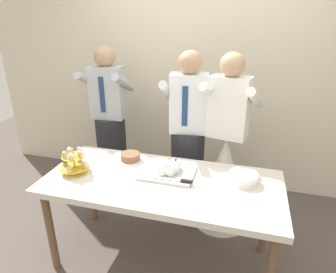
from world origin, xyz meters
The scene contains 10 objects.
ground_plane centered at (0.00, 0.00, 0.00)m, with size 8.00×8.00×0.00m, color #564C47.
rear_wall centered at (0.00, 1.43, 1.45)m, with size 5.20×0.10×2.90m, color beige.
dessert_table centered at (0.00, 0.00, 0.70)m, with size 1.80×0.80×0.78m.
cupcake_stand centered at (-0.70, -0.07, 0.86)m, with size 0.23×0.23×0.21m.
main_cake_tray centered at (0.02, 0.10, 0.82)m, with size 0.44×0.31×0.13m.
plate_stack centered at (0.60, 0.13, 0.81)m, with size 0.21×0.21×0.08m.
round_cake centered at (-0.35, 0.24, 0.80)m, with size 0.24×0.24×0.07m.
person_groom centered at (0.06, 0.68, 0.75)m, with size 0.52×0.54×1.66m.
person_bride centered at (0.42, 0.65, 0.58)m, with size 0.57×0.57×1.66m.
person_guest centered at (-0.83, 0.85, 0.75)m, with size 0.49×0.52×1.66m.
Camera 1 is at (0.56, -1.85, 1.95)m, focal length 31.45 mm.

